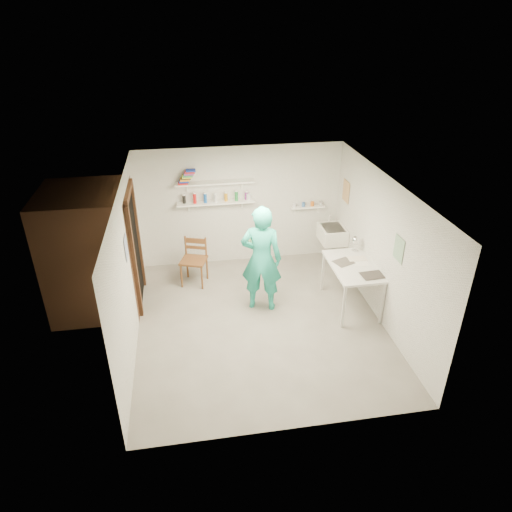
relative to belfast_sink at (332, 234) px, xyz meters
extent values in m
cube|color=slate|center=(-1.75, -1.70, -0.71)|extent=(4.00, 4.50, 0.02)
cube|color=silver|center=(-1.75, -1.70, 1.71)|extent=(4.00, 4.50, 0.02)
cube|color=silver|center=(-1.75, 0.56, 0.50)|extent=(4.00, 0.02, 2.40)
cube|color=silver|center=(-1.75, -3.96, 0.50)|extent=(4.00, 0.02, 2.40)
cube|color=silver|center=(-3.76, -1.70, 0.50)|extent=(0.02, 4.50, 2.40)
cube|color=silver|center=(0.26, -1.70, 0.50)|extent=(0.02, 4.50, 2.40)
cube|color=black|center=(-3.74, -0.65, 0.30)|extent=(0.02, 0.90, 2.00)
cube|color=brown|center=(-4.45, -0.65, 0.35)|extent=(1.40, 1.50, 2.10)
cube|color=brown|center=(-3.72, -0.65, 1.35)|extent=(0.06, 1.05, 0.10)
cube|color=brown|center=(-3.72, -1.15, 0.30)|extent=(0.06, 0.10, 2.00)
cube|color=brown|center=(-3.72, -0.15, 0.30)|extent=(0.06, 0.10, 2.00)
cube|color=white|center=(-2.25, 0.43, 0.65)|extent=(1.50, 0.22, 0.03)
cube|color=white|center=(-2.25, 0.43, 1.05)|extent=(1.50, 0.22, 0.03)
cube|color=white|center=(-0.40, 0.47, 0.42)|extent=(0.70, 0.14, 0.03)
cube|color=#334C7F|center=(-3.74, -1.65, 0.85)|extent=(0.01, 0.28, 0.36)
cube|color=#995933|center=(0.24, 0.10, 0.85)|extent=(0.01, 0.34, 0.42)
cube|color=#3F724C|center=(0.24, -2.25, 0.80)|extent=(0.01, 0.30, 0.38)
cube|color=white|center=(0.00, 0.00, 0.00)|extent=(0.48, 0.60, 0.30)
imported|color=#23AF97|center=(-1.65, -1.24, 0.25)|extent=(0.79, 0.63, 1.90)
cylinder|color=beige|center=(-1.71, -1.03, 0.56)|extent=(0.34, 0.13, 0.34)
cube|color=brown|center=(-2.76, -0.25, -0.21)|extent=(0.57, 0.56, 0.98)
cube|color=silver|center=(-0.11, -1.47, -0.29)|extent=(0.74, 1.23, 0.82)
sphere|color=silver|center=(0.09, -0.98, 0.34)|extent=(0.15, 0.15, 0.15)
cylinder|color=black|center=(-2.85, 0.43, 0.75)|extent=(0.06, 0.06, 0.17)
cylinder|color=red|center=(-2.65, 0.43, 0.75)|extent=(0.06, 0.06, 0.17)
cylinder|color=blue|center=(-2.45, 0.43, 0.75)|extent=(0.06, 0.06, 0.17)
cylinder|color=white|center=(-2.25, 0.43, 0.75)|extent=(0.06, 0.06, 0.17)
cylinder|color=orange|center=(-2.05, 0.43, 0.75)|extent=(0.06, 0.06, 0.17)
cylinder|color=#268C3F|center=(-1.85, 0.43, 0.75)|extent=(0.06, 0.06, 0.17)
cylinder|color=#8C268C|center=(-1.65, 0.43, 0.75)|extent=(0.06, 0.06, 0.17)
cube|color=red|center=(-2.85, 0.43, 1.08)|extent=(0.18, 0.14, 0.03)
cube|color=#1933A5|center=(-2.83, 0.43, 1.11)|extent=(0.18, 0.14, 0.03)
cube|color=orange|center=(-2.81, 0.43, 1.14)|extent=(0.18, 0.14, 0.03)
cube|color=black|center=(-2.79, 0.43, 1.16)|extent=(0.18, 0.14, 0.03)
cube|color=yellow|center=(-2.77, 0.43, 1.19)|extent=(0.18, 0.14, 0.03)
cube|color=#338C4C|center=(-2.75, 0.43, 1.22)|extent=(0.18, 0.14, 0.03)
cube|color=#8C3F8C|center=(-2.73, 0.43, 1.25)|extent=(0.18, 0.14, 0.03)
cube|color=red|center=(-2.71, 0.43, 1.27)|extent=(0.18, 0.14, 0.03)
cube|color=#1933A5|center=(-2.69, 0.43, 1.30)|extent=(0.18, 0.14, 0.03)
cylinder|color=silver|center=(-0.61, 0.47, 0.48)|extent=(0.07, 0.07, 0.09)
cylinder|color=#335999|center=(-0.47, 0.47, 0.48)|extent=(0.07, 0.07, 0.09)
cylinder|color=orange|center=(-0.33, 0.47, 0.48)|extent=(0.07, 0.07, 0.09)
cylinder|color=#999999|center=(-0.19, 0.47, 0.48)|extent=(0.07, 0.07, 0.09)
cube|color=silver|center=(-0.11, -1.47, 0.12)|extent=(0.30, 0.22, 0.00)
cube|color=#4C4742|center=(-0.11, -1.47, 0.13)|extent=(0.30, 0.22, 0.00)
cube|color=beige|center=(-0.11, -1.47, 0.13)|extent=(0.30, 0.22, 0.00)
cube|color=#383330|center=(-0.11, -1.47, 0.14)|extent=(0.30, 0.22, 0.00)
camera|label=1|loc=(-2.83, -7.82, 3.90)|focal=32.00mm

